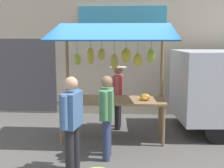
{
  "coord_description": "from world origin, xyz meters",
  "views": [
    {
      "loc": [
        -0.38,
        6.02,
        2.15
      ],
      "look_at": [
        0.0,
        0.3,
        1.25
      ],
      "focal_mm": 46.31,
      "sensor_mm": 36.0,
      "label": 1
    }
  ],
  "objects_px": {
    "market_stall": "(114,67)",
    "shopper_with_ponytail": "(107,112)",
    "shopper_in_grey_tee": "(72,119)",
    "vendor_with_sunhat": "(118,92)"
  },
  "relations": [
    {
      "from": "market_stall",
      "to": "shopper_with_ponytail",
      "type": "bearing_deg",
      "value": 86.25
    },
    {
      "from": "market_stall",
      "to": "shopper_in_grey_tee",
      "type": "height_order",
      "value": "market_stall"
    },
    {
      "from": "market_stall",
      "to": "shopper_with_ponytail",
      "type": "relative_size",
      "value": 1.66
    },
    {
      "from": "shopper_in_grey_tee",
      "to": "shopper_with_ponytail",
      "type": "relative_size",
      "value": 1.04
    },
    {
      "from": "vendor_with_sunhat",
      "to": "shopper_in_grey_tee",
      "type": "distance_m",
      "value": 2.5
    },
    {
      "from": "shopper_with_ponytail",
      "to": "market_stall",
      "type": "bearing_deg",
      "value": -2.66
    },
    {
      "from": "shopper_in_grey_tee",
      "to": "vendor_with_sunhat",
      "type": "bearing_deg",
      "value": -5.48
    },
    {
      "from": "shopper_in_grey_tee",
      "to": "market_stall",
      "type": "bearing_deg",
      "value": -9.43
    },
    {
      "from": "vendor_with_sunhat",
      "to": "shopper_in_grey_tee",
      "type": "height_order",
      "value": "shopper_in_grey_tee"
    },
    {
      "from": "market_stall",
      "to": "shopper_in_grey_tee",
      "type": "xyz_separation_m",
      "value": [
        0.57,
        1.73,
        -0.66
      ]
    }
  ]
}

